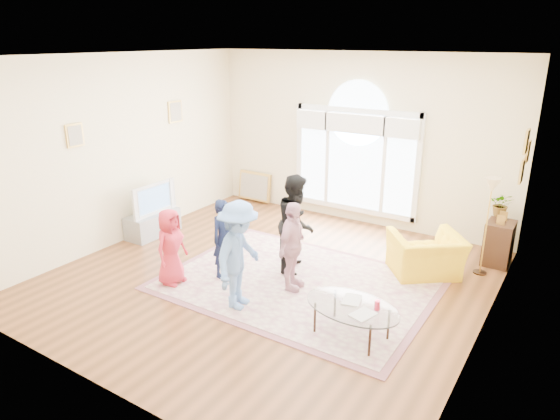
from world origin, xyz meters
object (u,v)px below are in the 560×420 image
Objects in this scene: area_rug at (297,283)px; television at (151,198)px; tv_console at (153,224)px; coffee_table at (352,307)px; armchair at (425,255)px.

area_rug is 3.29m from television.
coffee_table is at bearing -13.53° from tv_console.
television is 4.58m from coffee_table.
coffee_table is 1.28× the size of armchair.
area_rug is at bearing 3.00° from armchair.
tv_console reaches higher than area_rug.
television is at bearing 0.00° from tv_console.
television reaches higher than tv_console.
armchair reaches higher than tv_console.
tv_console is at bearing 175.51° from area_rug.
television reaches higher than armchair.
area_rug is at bearing -4.49° from tv_console.
tv_console is at bearing -26.06° from armchair.
armchair is at bearing 12.73° from television.
tv_console is at bearing 173.81° from coffee_table.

